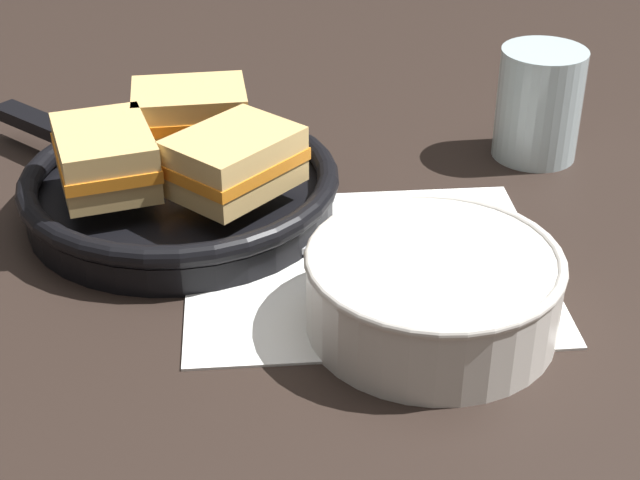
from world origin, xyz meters
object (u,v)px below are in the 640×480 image
(spoon, at_px, (392,243))
(sandwich_near_left, at_px, (105,157))
(drinking_glass, at_px, (539,104))
(sandwich_near_right, at_px, (234,161))
(sandwich_far_left, at_px, (190,113))
(skillet, at_px, (179,190))
(soup_bowl, at_px, (433,286))

(spoon, bearing_deg, sandwich_near_left, 164.04)
(spoon, relative_size, drinking_glass, 1.52)
(sandwich_near_right, distance_m, drinking_glass, 0.30)
(sandwich_far_left, bearing_deg, skillet, -102.81)
(drinking_glass, bearing_deg, sandwich_near_left, -166.66)
(spoon, height_order, sandwich_near_right, sandwich_near_right)
(spoon, height_order, skillet, skillet)
(soup_bowl, bearing_deg, sandwich_near_left, 144.21)
(spoon, distance_m, sandwich_far_left, 0.21)
(sandwich_near_left, relative_size, sandwich_near_right, 0.92)
(spoon, distance_m, drinking_glass, 0.23)
(skillet, relative_size, sandwich_near_left, 2.79)
(skillet, relative_size, sandwich_far_left, 3.12)
(sandwich_far_left, bearing_deg, spoon, -42.77)
(spoon, xyz_separation_m, sandwich_near_left, (-0.22, 0.06, 0.06))
(sandwich_near_left, bearing_deg, soup_bowl, -35.79)
(soup_bowl, relative_size, spoon, 1.13)
(sandwich_far_left, xyz_separation_m, drinking_glass, (0.32, 0.01, -0.01))
(drinking_glass, bearing_deg, soup_bowl, -121.36)
(spoon, height_order, drinking_glass, drinking_glass)
(spoon, height_order, sandwich_near_left, sandwich_near_left)
(sandwich_near_right, distance_m, sandwich_far_left, 0.10)
(sandwich_near_left, relative_size, drinking_glass, 1.09)
(soup_bowl, height_order, sandwich_near_left, sandwich_near_left)
(skillet, bearing_deg, spoon, -27.13)
(skillet, xyz_separation_m, sandwich_near_left, (-0.05, -0.02, 0.04))
(soup_bowl, relative_size, drinking_glass, 1.72)
(soup_bowl, xyz_separation_m, drinking_glass, (0.15, 0.25, 0.02))
(spoon, height_order, sandwich_far_left, sandwich_far_left)
(sandwich_near_left, distance_m, drinking_glass, 0.39)
(soup_bowl, xyz_separation_m, sandwich_near_right, (-0.13, 0.14, 0.03))
(skillet, relative_size, drinking_glass, 3.04)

